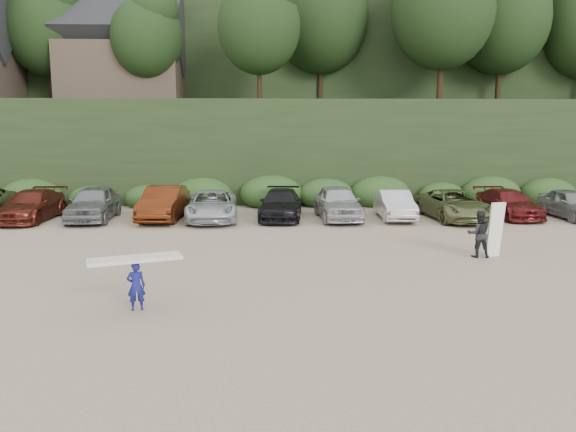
{
  "coord_description": "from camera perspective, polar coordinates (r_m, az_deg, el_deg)",
  "views": [
    {
      "loc": [
        -2.34,
        -16.86,
        4.51
      ],
      "look_at": [
        -1.45,
        3.0,
        1.3
      ],
      "focal_mm": 35.0,
      "sensor_mm": 36.0,
      "label": 1
    }
  ],
  "objects": [
    {
      "name": "ground",
      "position": [
        17.61,
        5.19,
        -5.71
      ],
      "size": [
        120.0,
        120.0,
        0.0
      ],
      "primitive_type": "plane",
      "color": "tan",
      "rests_on": "ground"
    },
    {
      "name": "child_surfer",
      "position": [
        14.3,
        -15.23,
        -5.72
      ],
      "size": [
        2.32,
        1.35,
        1.34
      ],
      "color": "navy",
      "rests_on": "ground"
    },
    {
      "name": "adult_surfer",
      "position": [
        20.46,
        18.94,
        -1.69
      ],
      "size": [
        1.27,
        0.68,
        1.92
      ],
      "color": "black",
      "rests_on": "ground"
    },
    {
      "name": "hillside_backdrop",
      "position": [
        53.25,
        -0.31,
        16.42
      ],
      "size": [
        90.0,
        41.5,
        28.0
      ],
      "color": "black",
      "rests_on": "ground"
    },
    {
      "name": "parked_cars",
      "position": [
        27.28,
        -6.49,
        1.2
      ],
      "size": [
        39.2,
        6.16,
        1.65
      ],
      "color": "#ABABAF",
      "rests_on": "ground"
    }
  ]
}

